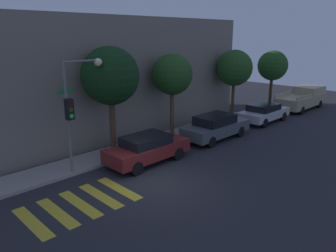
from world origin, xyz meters
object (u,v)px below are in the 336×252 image
at_px(pickup_truck, 302,98).
at_px(tree_behind_truck, 273,66).
at_px(sedan_near_corner, 147,148).
at_px(sedan_far_end, 264,112).
at_px(sedan_middle, 216,126).
at_px(tree_near_corner, 110,76).
at_px(tree_midblock, 172,75).
at_px(traffic_light_pole, 76,99).
at_px(tree_far_end, 234,68).

bearing_deg(pickup_truck, tree_behind_truck, 126.20).
distance_m(sedan_near_corner, sedan_far_end, 11.09).
distance_m(sedan_middle, tree_near_corner, 7.11).
bearing_deg(sedan_far_end, sedan_near_corner, -180.00).
height_order(tree_near_corner, tree_midblock, tree_near_corner).
relative_size(traffic_light_pole, tree_midblock, 1.02).
distance_m(sedan_far_end, tree_behind_truck, 5.94).
xyz_separation_m(sedan_middle, tree_far_end, (4.81, 2.14, 2.98)).
xyz_separation_m(traffic_light_pole, tree_behind_truck, (18.77, 0.87, 0.15)).
bearing_deg(sedan_middle, tree_near_corner, 160.10).
relative_size(tree_far_end, tree_behind_truck, 1.05).
distance_m(pickup_truck, tree_near_corner, 18.29).
height_order(traffic_light_pole, tree_behind_truck, traffic_light_pole).
bearing_deg(sedan_near_corner, traffic_light_pole, 156.59).
bearing_deg(tree_far_end, traffic_light_pole, -176.21).
relative_size(sedan_middle, tree_far_end, 0.91).
height_order(sedan_near_corner, pickup_truck, pickup_truck).
relative_size(sedan_middle, tree_behind_truck, 0.96).
distance_m(sedan_middle, tree_midblock, 4.02).
relative_size(pickup_truck, tree_behind_truck, 1.17).
xyz_separation_m(sedan_near_corner, tree_midblock, (3.87, 2.14, 3.05)).
distance_m(sedan_near_corner, sedan_middle, 5.44).
bearing_deg(traffic_light_pole, sedan_middle, -8.62).
distance_m(sedan_near_corner, tree_midblock, 5.38).
height_order(tree_near_corner, tree_behind_truck, tree_near_corner).
bearing_deg(sedan_middle, tree_midblock, 126.10).
xyz_separation_m(pickup_truck, tree_far_end, (-7.16, 2.14, 2.85)).
distance_m(pickup_truck, tree_far_end, 8.00).
xyz_separation_m(tree_near_corner, tree_midblock, (4.35, 0.00, -0.30)).
distance_m(traffic_light_pole, sedan_near_corner, 4.15).
relative_size(traffic_light_pole, sedan_middle, 1.12).
height_order(pickup_truck, tree_midblock, tree_midblock).
height_order(sedan_middle, tree_far_end, tree_far_end).
bearing_deg(tree_far_end, tree_midblock, 180.00).
bearing_deg(tree_near_corner, tree_behind_truck, 0.00).
bearing_deg(sedan_middle, tree_behind_truck, 11.63).
distance_m(traffic_light_pole, pickup_truck, 20.53).
distance_m(pickup_truck, tree_midblock, 14.01).
height_order(sedan_middle, pickup_truck, pickup_truck).
distance_m(sedan_near_corner, tree_near_corner, 4.00).
bearing_deg(tree_far_end, pickup_truck, -16.64).
bearing_deg(sedan_far_end, tree_midblock, 163.47).
bearing_deg(tree_midblock, tree_behind_truck, 0.00).
xyz_separation_m(traffic_light_pole, sedan_middle, (8.37, -1.27, -2.62)).
xyz_separation_m(traffic_light_pole, tree_midblock, (6.81, 0.87, 0.40)).
relative_size(traffic_light_pole, tree_behind_truck, 1.07).
xyz_separation_m(tree_near_corner, tree_behind_truck, (16.32, 0.00, -0.55)).
height_order(traffic_light_pole, tree_midblock, traffic_light_pole).
bearing_deg(tree_far_end, sedan_near_corner, -168.20).
relative_size(sedan_far_end, tree_midblock, 0.86).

